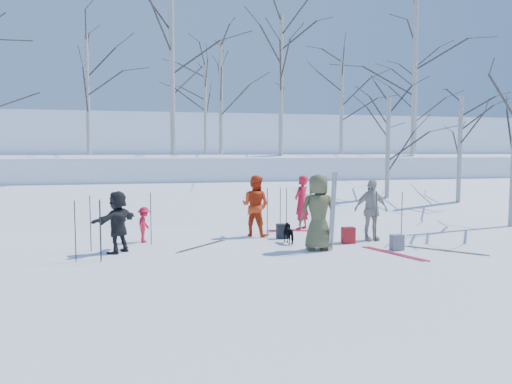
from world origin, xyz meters
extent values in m
plane|color=white|center=(0.00, 0.00, 0.00)|extent=(120.00, 120.00, 0.00)
cube|color=white|center=(0.00, 7.00, 0.15)|extent=(70.00, 9.49, 4.12)
cube|color=white|center=(0.00, 17.00, 1.00)|extent=(70.00, 18.00, 2.20)
cube|color=white|center=(0.00, 38.00, 2.00)|extent=(90.00, 30.00, 6.00)
imported|color=#4A4B2D|center=(1.15, -0.13, 0.92)|extent=(0.90, 0.59, 1.84)
imported|color=red|center=(1.78, 2.99, 0.82)|extent=(0.71, 0.69, 1.65)
imported|color=red|center=(0.14, 2.16, 0.86)|extent=(1.05, 1.03, 1.71)
imported|color=red|center=(-2.92, 1.87, 0.47)|extent=(0.50, 0.68, 0.94)
imported|color=beige|center=(2.99, 0.79, 0.82)|extent=(0.97, 0.42, 1.64)
imported|color=black|center=(-3.53, 0.66, 0.73)|extent=(1.21, 1.32, 1.47)
imported|color=black|center=(0.75, 0.86, 0.26)|extent=(0.37, 0.65, 0.52)
cube|color=silver|center=(1.40, -0.37, 0.95)|extent=(0.12, 0.17, 1.90)
cube|color=silver|center=(1.47, -0.31, 0.95)|extent=(0.09, 0.23, 1.89)
cylinder|color=black|center=(3.04, 0.59, 0.67)|extent=(0.02, 0.02, 1.34)
cylinder|color=black|center=(-3.86, -0.33, 0.67)|extent=(0.02, 0.02, 1.34)
cylinder|color=black|center=(1.05, 2.16, 0.67)|extent=(0.02, 0.02, 1.34)
cylinder|color=black|center=(0.51, 2.26, 0.67)|extent=(0.02, 0.02, 1.34)
cylinder|color=black|center=(-4.18, 0.97, 0.67)|extent=(0.02, 0.02, 1.34)
cylinder|color=black|center=(-4.39, -0.15, 0.67)|extent=(0.02, 0.02, 1.34)
cylinder|color=black|center=(0.95, 2.44, 0.67)|extent=(0.02, 0.02, 1.34)
cylinder|color=black|center=(-2.75, 1.49, 0.67)|extent=(0.02, 0.02, 1.34)
cylinder|color=black|center=(-3.87, -0.03, 0.67)|extent=(0.02, 0.02, 1.34)
cylinder|color=black|center=(3.57, 0.21, 0.67)|extent=(0.02, 0.02, 1.34)
cube|color=maroon|center=(2.23, 0.51, 0.21)|extent=(0.32, 0.22, 0.42)
cube|color=slate|center=(3.00, -0.59, 0.19)|extent=(0.30, 0.20, 0.38)
cube|color=black|center=(0.79, 1.60, 0.20)|extent=(0.34, 0.24, 0.40)
camera|label=1|loc=(-3.05, -11.37, 2.41)|focal=35.00mm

